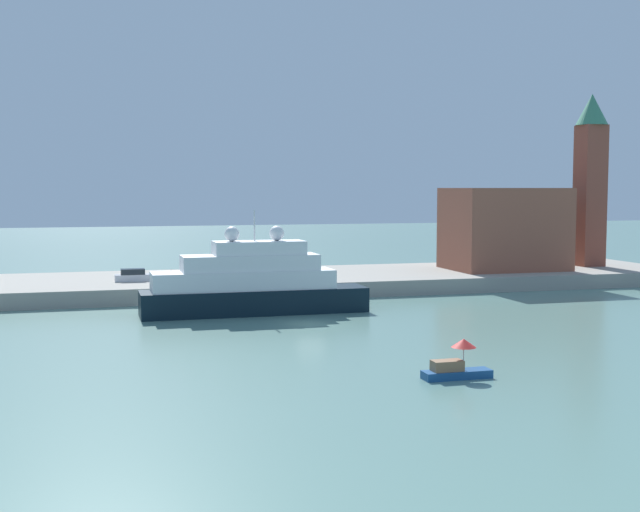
{
  "coord_description": "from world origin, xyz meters",
  "views": [
    {
      "loc": [
        -19.19,
        -71.59,
        12.27
      ],
      "look_at": [
        2.57,
        6.0,
        5.66
      ],
      "focal_mm": 46.56,
      "sensor_mm": 36.0,
      "label": 1
    }
  ],
  "objects_px": {
    "person_figure": "(172,278)",
    "mooring_bollard": "(259,280)",
    "harbor_building": "(504,229)",
    "bell_tower": "(590,173)",
    "parked_car": "(134,276)",
    "small_motorboat": "(456,365)",
    "large_yacht": "(251,284)"
  },
  "relations": [
    {
      "from": "parked_car",
      "to": "mooring_bollard",
      "type": "xyz_separation_m",
      "value": [
        13.05,
        -6.42,
        -0.16
      ]
    },
    {
      "from": "large_yacht",
      "to": "parked_car",
      "type": "height_order",
      "value": "large_yacht"
    },
    {
      "from": "bell_tower",
      "to": "person_figure",
      "type": "xyz_separation_m",
      "value": [
        -56.57,
        -7.32,
        -11.78
      ]
    },
    {
      "from": "person_figure",
      "to": "bell_tower",
      "type": "bearing_deg",
      "value": 7.37
    },
    {
      "from": "harbor_building",
      "to": "person_figure",
      "type": "distance_m",
      "value": 43.97
    },
    {
      "from": "large_yacht",
      "to": "bell_tower",
      "type": "distance_m",
      "value": 54.48
    },
    {
      "from": "large_yacht",
      "to": "person_figure",
      "type": "bearing_deg",
      "value": 120.63
    },
    {
      "from": "person_figure",
      "to": "large_yacht",
      "type": "bearing_deg",
      "value": -59.37
    },
    {
      "from": "bell_tower",
      "to": "parked_car",
      "type": "xyz_separation_m",
      "value": [
        -60.28,
        -2.25,
        -11.97
      ]
    },
    {
      "from": "bell_tower",
      "to": "parked_car",
      "type": "height_order",
      "value": "bell_tower"
    },
    {
      "from": "large_yacht",
      "to": "harbor_building",
      "type": "height_order",
      "value": "harbor_building"
    },
    {
      "from": "person_figure",
      "to": "parked_car",
      "type": "bearing_deg",
      "value": 126.14
    },
    {
      "from": "mooring_bollard",
      "to": "small_motorboat",
      "type": "bearing_deg",
      "value": -83.37
    },
    {
      "from": "harbor_building",
      "to": "mooring_bollard",
      "type": "height_order",
      "value": "harbor_building"
    },
    {
      "from": "harbor_building",
      "to": "mooring_bollard",
      "type": "distance_m",
      "value": 35.12
    },
    {
      "from": "small_motorboat",
      "to": "large_yacht",
      "type": "bearing_deg",
      "value": 103.53
    },
    {
      "from": "large_yacht",
      "to": "person_figure",
      "type": "xyz_separation_m",
      "value": [
        -6.65,
        11.23,
        -0.33
      ]
    },
    {
      "from": "bell_tower",
      "to": "mooring_bollard",
      "type": "bearing_deg",
      "value": -169.6
    },
    {
      "from": "parked_car",
      "to": "mooring_bollard",
      "type": "relative_size",
      "value": 5.08
    },
    {
      "from": "small_motorboat",
      "to": "bell_tower",
      "type": "height_order",
      "value": "bell_tower"
    },
    {
      "from": "bell_tower",
      "to": "parked_car",
      "type": "bearing_deg",
      "value": -177.86
    },
    {
      "from": "harbor_building",
      "to": "person_figure",
      "type": "relative_size",
      "value": 8.56
    },
    {
      "from": "small_motorboat",
      "to": "person_figure",
      "type": "distance_m",
      "value": 44.46
    },
    {
      "from": "harbor_building",
      "to": "person_figure",
      "type": "height_order",
      "value": "harbor_building"
    },
    {
      "from": "small_motorboat",
      "to": "bell_tower",
      "type": "bearing_deg",
      "value": 49.34
    },
    {
      "from": "mooring_bollard",
      "to": "large_yacht",
      "type": "bearing_deg",
      "value": -105.25
    },
    {
      "from": "bell_tower",
      "to": "person_figure",
      "type": "height_order",
      "value": "bell_tower"
    },
    {
      "from": "harbor_building",
      "to": "small_motorboat",
      "type": "bearing_deg",
      "value": -121.15
    },
    {
      "from": "bell_tower",
      "to": "large_yacht",
      "type": "bearing_deg",
      "value": -159.61
    },
    {
      "from": "large_yacht",
      "to": "parked_car",
      "type": "relative_size",
      "value": 5.0
    },
    {
      "from": "large_yacht",
      "to": "harbor_building",
      "type": "distance_m",
      "value": 40.8
    },
    {
      "from": "person_figure",
      "to": "mooring_bollard",
      "type": "bearing_deg",
      "value": -8.21
    }
  ]
}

